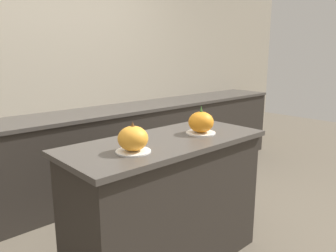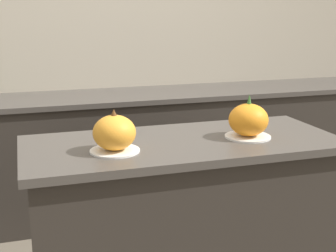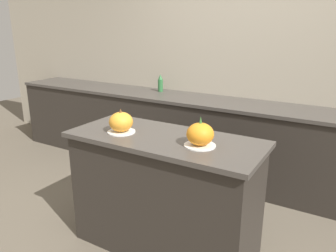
{
  "view_description": "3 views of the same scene",
  "coord_description": "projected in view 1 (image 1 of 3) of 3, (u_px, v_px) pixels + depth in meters",
  "views": [
    {
      "loc": [
        -1.41,
        -1.56,
        1.48
      ],
      "look_at": [
        0.01,
        -0.01,
        1.01
      ],
      "focal_mm": 35.0,
      "sensor_mm": 36.0,
      "label": 1
    },
    {
      "loc": [
        -0.67,
        -1.9,
        1.48
      ],
      "look_at": [
        -0.06,
        0.04,
        0.98
      ],
      "focal_mm": 50.0,
      "sensor_mm": 36.0,
      "label": 2
    },
    {
      "loc": [
        1.15,
        -1.88,
        1.67
      ],
      "look_at": [
        0.01,
        0.04,
        0.99
      ],
      "focal_mm": 35.0,
      "sensor_mm": 36.0,
      "label": 3
    }
  ],
  "objects": [
    {
      "name": "wall_back",
      "position": [
        54.0,
        76.0,
        3.32
      ],
      "size": [
        8.0,
        0.06,
        2.5
      ],
      "color": "#B2A893",
      "rests_on": "ground_plane"
    },
    {
      "name": "kitchen_island",
      "position": [
        166.0,
        203.0,
        2.27
      ],
      "size": [
        1.42,
        0.62,
        0.92
      ],
      "color": "#2D2823",
      "rests_on": "ground_plane"
    },
    {
      "name": "back_counter",
      "position": [
        74.0,
        159.0,
        3.26
      ],
      "size": [
        6.0,
        0.6,
        0.9
      ],
      "color": "#2D2823",
      "rests_on": "ground_plane"
    },
    {
      "name": "pumpkin_cake_right",
      "position": [
        201.0,
        123.0,
        2.32
      ],
      "size": [
        0.21,
        0.21,
        0.2
      ],
      "color": "white",
      "rests_on": "kitchen_island"
    },
    {
      "name": "pumpkin_cake_left",
      "position": [
        133.0,
        139.0,
        1.88
      ],
      "size": [
        0.21,
        0.21,
        0.18
      ],
      "color": "white",
      "rests_on": "kitchen_island"
    }
  ]
}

